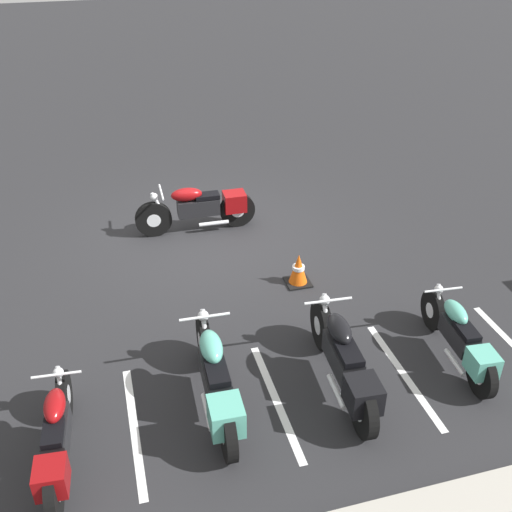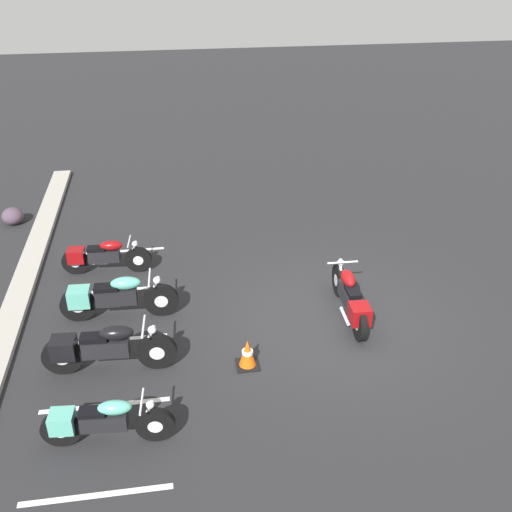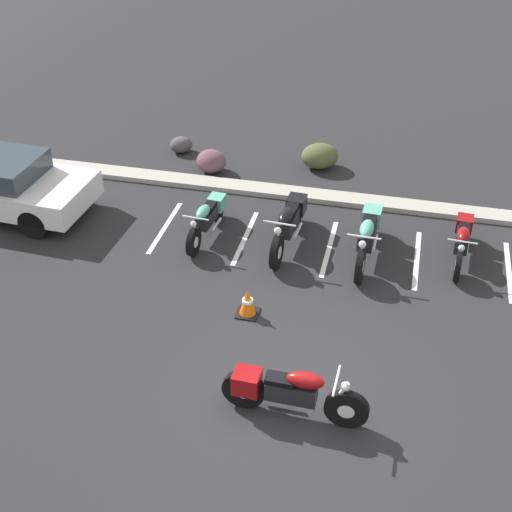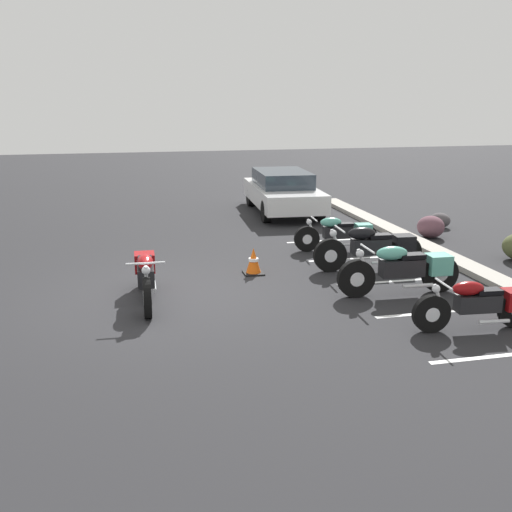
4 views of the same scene
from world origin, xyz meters
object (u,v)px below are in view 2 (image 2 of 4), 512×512
object	(u,v)px
motorcycle_maroon_featured	(350,298)
traffic_cone	(247,354)
parked_bike_1	(102,348)
parked_bike_0	(100,421)
parked_bike_2	(113,297)
landscape_rock_1	(13,216)
parked_bike_3	(102,256)

from	to	relation	value
motorcycle_maroon_featured	traffic_cone	size ratio (longest dim) A/B	4.17
parked_bike_1	parked_bike_0	bearing A→B (deg)	-83.57
parked_bike_0	parked_bike_2	distance (m)	3.33
traffic_cone	motorcycle_maroon_featured	bearing A→B (deg)	-62.44
parked_bike_1	traffic_cone	world-z (taller)	parked_bike_1
parked_bike_2	landscape_rock_1	xyz separation A→B (m)	(4.76, 2.85, -0.26)
parked_bike_3	landscape_rock_1	world-z (taller)	parked_bike_3
parked_bike_3	traffic_cone	world-z (taller)	parked_bike_3
traffic_cone	parked_bike_2	bearing A→B (deg)	51.94
motorcycle_maroon_featured	parked_bike_1	bearing A→B (deg)	102.15
motorcycle_maroon_featured	landscape_rock_1	bearing A→B (deg)	55.04
parked_bike_3	parked_bike_2	bearing A→B (deg)	-74.79
parked_bike_2	traffic_cone	distance (m)	3.06
parked_bike_0	parked_bike_1	bearing A→B (deg)	97.42
parked_bike_2	traffic_cone	bearing A→B (deg)	-36.00
parked_bike_1	traffic_cone	distance (m)	2.52
landscape_rock_1	traffic_cone	distance (m)	8.47
parked_bike_0	parked_bike_3	size ratio (longest dim) A/B	1.00
parked_bike_3	traffic_cone	size ratio (longest dim) A/B	3.68
parked_bike_1	traffic_cone	size ratio (longest dim) A/B	4.30
parked_bike_1	parked_bike_2	distance (m)	1.62
motorcycle_maroon_featured	parked_bike_2	bearing A→B (deg)	82.44
parked_bike_2	parked_bike_3	size ratio (longest dim) A/B	1.16
motorcycle_maroon_featured	parked_bike_2	distance (m)	4.66
parked_bike_0	landscape_rock_1	xyz separation A→B (m)	(8.09, 2.84, -0.19)
parked_bike_1	parked_bike_3	bearing A→B (deg)	97.74
parked_bike_1	motorcycle_maroon_featured	bearing A→B (deg)	14.28
motorcycle_maroon_featured	landscape_rock_1	distance (m)	9.26
parked_bike_2	landscape_rock_1	size ratio (longest dim) A/B	4.15
landscape_rock_1	parked_bike_2	bearing A→B (deg)	-149.09
parked_bike_1	landscape_rock_1	bearing A→B (deg)	116.89
traffic_cone	landscape_rock_1	bearing A→B (deg)	38.33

